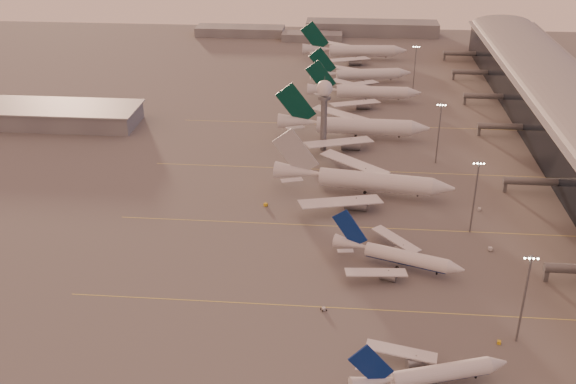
{
  "coord_description": "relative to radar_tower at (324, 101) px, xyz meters",
  "views": [
    {
      "loc": [
        12.96,
        -138.55,
        107.29
      ],
      "look_at": [
        -4.68,
        63.61,
        7.56
      ],
      "focal_mm": 42.0,
      "sensor_mm": 36.0,
      "label": 1
    }
  ],
  "objects": [
    {
      "name": "gsv_tug_hangar",
      "position": [
        33.05,
        30.77,
        -20.45
      ],
      "size": [
        3.75,
        2.74,
        0.96
      ],
      "color": "gold",
      "rests_on": "ground"
    },
    {
      "name": "narrowbody_near",
      "position": [
        29.65,
        -138.67,
        -17.89
      ],
      "size": [
        37.36,
        29.34,
        15.09
      ],
      "color": "silver",
      "rests_on": "ground"
    },
    {
      "name": "radar_tower",
      "position": [
        0.0,
        0.0,
        0.0
      ],
      "size": [
        6.4,
        6.4,
        31.1
      ],
      "color": "slate",
      "rests_on": "ground"
    },
    {
      "name": "gsv_tug_mid",
      "position": [
        4.65,
        -111.52,
        -20.51
      ],
      "size": [
        3.05,
        3.51,
        0.86
      ],
      "color": "silver",
      "rests_on": "ground"
    },
    {
      "name": "gsv_catering_a",
      "position": [
        48.65,
        -121.64,
        -19.17
      ],
      "size": [
        4.66,
        2.87,
        3.55
      ],
      "color": "gold",
      "rests_on": "ground"
    },
    {
      "name": "ground",
      "position": [
        -5.0,
        -120.0,
        -20.95
      ],
      "size": [
        700.0,
        700.0,
        0.0
      ],
      "primitive_type": "plane",
      "color": "#5B5859",
      "rests_on": "ground"
    },
    {
      "name": "mast_d",
      "position": [
        43.0,
        80.0,
        -7.21
      ],
      "size": [
        3.6,
        0.56,
        25.0
      ],
      "color": "slate",
      "rests_on": "ground"
    },
    {
      "name": "greentail_c",
      "position": [
        16.54,
        95.38,
        -17.37
      ],
      "size": [
        55.28,
        44.24,
        20.25
      ],
      "color": "silver",
      "rests_on": "ground"
    },
    {
      "name": "gsv_truck_c",
      "position": [
        -17.43,
        -52.53,
        -19.77
      ],
      "size": [
        5.54,
        5.41,
        2.3
      ],
      "color": "gold",
      "rests_on": "ground"
    },
    {
      "name": "greentail_d",
      "position": [
        13.2,
        142.86,
        -16.86
      ],
      "size": [
        63.83,
        51.41,
        23.18
      ],
      "color": "silver",
      "rests_on": "ground"
    },
    {
      "name": "greentail_a",
      "position": [
        12.49,
        13.79,
        -16.71
      ],
      "size": [
        66.04,
        53.3,
        23.98
      ],
      "color": "silver",
      "rests_on": "ground"
    },
    {
      "name": "greentail_b",
      "position": [
        17.77,
        63.98,
        -17.28
      ],
      "size": [
        57.24,
        46.23,
        20.79
      ],
      "color": "silver",
      "rests_on": "ground"
    },
    {
      "name": "hangar",
      "position": [
        -125.0,
        20.0,
        -16.63
      ],
      "size": [
        82.0,
        27.0,
        8.5
      ],
      "color": "slate",
      "rests_on": "ground"
    },
    {
      "name": "taxiway_markings",
      "position": [
        25.0,
        -64.0,
        -20.94
      ],
      "size": [
        180.0,
        185.25,
        0.02
      ],
      "color": "#EEDF54",
      "rests_on": "ground"
    },
    {
      "name": "distant_horizon",
      "position": [
        -2.38,
        205.14,
        -17.06
      ],
      "size": [
        165.0,
        37.5,
        9.0
      ],
      "color": "slate",
      "rests_on": "ground"
    },
    {
      "name": "widebody_white",
      "position": [
        15.9,
        -40.47,
        -16.97
      ],
      "size": [
        65.07,
        51.8,
        22.97
      ],
      "color": "silver",
      "rests_on": "ground"
    },
    {
      "name": "narrowbody_mid",
      "position": [
        25.13,
        -88.17,
        -17.78
      ],
      "size": [
        38.58,
        30.26,
        15.67
      ],
      "color": "silver",
      "rests_on": "ground"
    },
    {
      "name": "mast_c",
      "position": [
        45.0,
        -10.0,
        -7.21
      ],
      "size": [
        3.6,
        0.56,
        25.0
      ],
      "color": "slate",
      "rests_on": "ground"
    },
    {
      "name": "mast_b",
      "position": [
        50.0,
        -65.0,
        -7.21
      ],
      "size": [
        3.6,
        0.56,
        25.0
      ],
      "color": "slate",
      "rests_on": "ground"
    },
    {
      "name": "gsv_tug_far",
      "position": [
        17.52,
        -22.14,
        -20.4
      ],
      "size": [
        3.82,
        4.35,
        1.07
      ],
      "color": "silver",
      "rests_on": "ground"
    },
    {
      "name": "gsv_truck_b",
      "position": [
        54.86,
        -76.43,
        -19.71
      ],
      "size": [
        6.03,
        2.35,
        2.43
      ],
      "color": "silver",
      "rests_on": "ground"
    },
    {
      "name": "gsv_catering_b",
      "position": [
        55.74,
        -49.68,
        -19.13
      ],
      "size": [
        4.81,
        3.11,
        3.64
      ],
      "color": "silver",
      "rests_on": "ground"
    },
    {
      "name": "mast_a",
      "position": [
        53.0,
        -120.0,
        -7.21
      ],
      "size": [
        3.6,
        0.56,
        25.0
      ],
      "color": "slate",
      "rests_on": "ground"
    }
  ]
}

